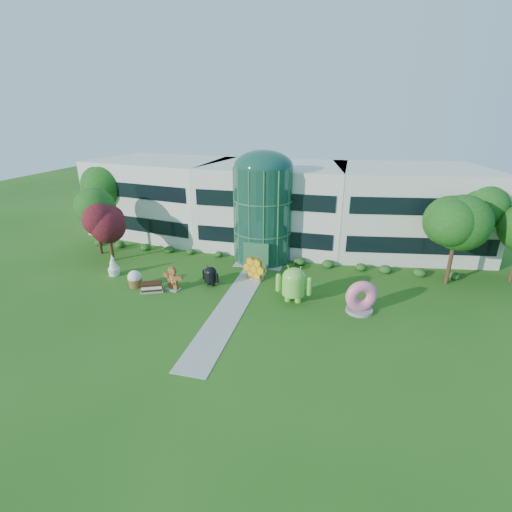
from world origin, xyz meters
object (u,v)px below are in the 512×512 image
(donut, at_px, (361,296))
(android_green, at_px, (294,282))
(android_black, at_px, (210,275))
(gingerbread, at_px, (173,278))

(donut, bearing_deg, android_green, 151.03)
(android_black, xyz_separation_m, gingerbread, (-2.95, -1.63, 0.07))
(android_black, bearing_deg, gingerbread, -132.82)
(android_black, relative_size, gingerbread, 0.86)
(android_green, xyz_separation_m, gingerbread, (-10.76, -0.43, -0.64))
(donut, relative_size, gingerbread, 1.11)
(android_green, bearing_deg, android_black, 173.00)
(donut, height_order, gingerbread, donut)
(gingerbread, bearing_deg, android_green, 17.62)
(android_black, bearing_deg, android_green, 9.61)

